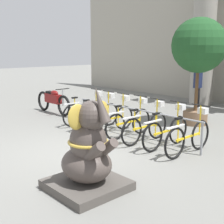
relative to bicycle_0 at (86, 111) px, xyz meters
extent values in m
plane|color=slate|center=(1.94, -1.85, -0.42)|extent=(60.00, 60.00, 0.00)
cylinder|color=gray|center=(0.43, 5.75, 2.08)|extent=(0.91, 0.91, 5.00)
cylinder|color=gray|center=(-0.25, 0.10, -0.04)|extent=(0.05, 0.05, 0.75)
cylinder|color=gray|center=(4.01, 0.10, -0.04)|extent=(0.05, 0.05, 0.75)
cylinder|color=gray|center=(1.88, 0.10, 0.33)|extent=(4.36, 0.04, 0.04)
torus|color=black|center=(0.00, 0.45, -0.07)|extent=(0.05, 0.70, 0.70)
torus|color=black|center=(0.00, -0.52, -0.07)|extent=(0.05, 0.70, 0.70)
cube|color=yellow|center=(0.00, -0.03, -0.02)|extent=(0.04, 0.87, 0.04)
cube|color=silver|center=(0.00, -0.52, 0.30)|extent=(0.06, 0.58, 0.03)
cylinder|color=yellow|center=(0.00, -0.42, 0.19)|extent=(0.03, 0.03, 0.51)
cube|color=black|center=(0.00, -0.42, 0.46)|extent=(0.08, 0.18, 0.04)
cylinder|color=yellow|center=(0.00, 0.41, 0.29)|extent=(0.03, 0.03, 0.71)
cylinder|color=black|center=(0.00, 0.41, 0.64)|extent=(0.48, 0.03, 0.03)
cube|color=silver|center=(0.00, 0.51, 0.50)|extent=(0.20, 0.16, 0.14)
torus|color=black|center=(0.63, 0.42, -0.07)|extent=(0.05, 0.70, 0.70)
torus|color=black|center=(0.63, -0.55, -0.07)|extent=(0.05, 0.70, 0.70)
cube|color=yellow|center=(0.63, -0.07, -0.02)|extent=(0.04, 0.87, 0.04)
cube|color=silver|center=(0.63, -0.55, 0.30)|extent=(0.06, 0.58, 0.03)
cylinder|color=yellow|center=(0.63, -0.45, 0.19)|extent=(0.03, 0.03, 0.51)
cube|color=black|center=(0.63, -0.45, 0.46)|extent=(0.08, 0.18, 0.04)
cylinder|color=yellow|center=(0.63, 0.38, 0.29)|extent=(0.03, 0.03, 0.71)
cylinder|color=black|center=(0.63, 0.38, 0.64)|extent=(0.48, 0.03, 0.03)
cube|color=silver|center=(0.63, 0.48, 0.50)|extent=(0.20, 0.16, 0.14)
torus|color=black|center=(1.25, 0.42, -0.07)|extent=(0.05, 0.70, 0.70)
torus|color=black|center=(1.25, -0.55, -0.07)|extent=(0.05, 0.70, 0.70)
cube|color=yellow|center=(1.25, -0.07, -0.02)|extent=(0.04, 0.87, 0.04)
cube|color=silver|center=(1.25, -0.55, 0.30)|extent=(0.06, 0.58, 0.03)
cylinder|color=yellow|center=(1.25, -0.45, 0.19)|extent=(0.03, 0.03, 0.51)
cube|color=black|center=(1.25, -0.45, 0.46)|extent=(0.08, 0.18, 0.04)
cylinder|color=yellow|center=(1.25, 0.38, 0.29)|extent=(0.03, 0.03, 0.71)
cylinder|color=black|center=(1.25, 0.38, 0.64)|extent=(0.48, 0.03, 0.03)
cube|color=silver|center=(1.25, 0.48, 0.50)|extent=(0.20, 0.16, 0.14)
torus|color=black|center=(1.88, 0.46, -0.07)|extent=(0.05, 0.70, 0.70)
torus|color=black|center=(1.88, -0.50, -0.07)|extent=(0.05, 0.70, 0.70)
cube|color=yellow|center=(1.88, -0.02, -0.02)|extent=(0.04, 0.87, 0.04)
cube|color=silver|center=(1.88, -0.50, 0.30)|extent=(0.06, 0.58, 0.03)
cylinder|color=yellow|center=(1.88, -0.40, 0.19)|extent=(0.03, 0.03, 0.51)
cube|color=black|center=(1.88, -0.40, 0.46)|extent=(0.08, 0.18, 0.04)
cylinder|color=yellow|center=(1.88, 0.42, 0.29)|extent=(0.03, 0.03, 0.71)
cylinder|color=black|center=(1.88, 0.42, 0.64)|extent=(0.48, 0.03, 0.03)
cube|color=silver|center=(1.88, 0.52, 0.50)|extent=(0.20, 0.16, 0.14)
torus|color=black|center=(2.51, 0.41, -0.07)|extent=(0.05, 0.70, 0.70)
torus|color=black|center=(2.51, -0.55, -0.07)|extent=(0.05, 0.70, 0.70)
cube|color=yellow|center=(2.51, -0.07, -0.02)|extent=(0.04, 0.87, 0.04)
cube|color=silver|center=(2.51, -0.55, 0.30)|extent=(0.06, 0.58, 0.03)
cylinder|color=yellow|center=(2.51, -0.45, 0.19)|extent=(0.03, 0.03, 0.51)
cube|color=black|center=(2.51, -0.45, 0.46)|extent=(0.08, 0.18, 0.04)
cylinder|color=yellow|center=(2.51, 0.37, 0.29)|extent=(0.03, 0.03, 0.71)
cylinder|color=black|center=(2.51, 0.37, 0.64)|extent=(0.48, 0.03, 0.03)
cube|color=silver|center=(2.51, 0.47, 0.50)|extent=(0.20, 0.16, 0.14)
torus|color=black|center=(3.13, 0.45, -0.07)|extent=(0.05, 0.70, 0.70)
torus|color=black|center=(3.13, -0.52, -0.07)|extent=(0.05, 0.70, 0.70)
cube|color=yellow|center=(3.13, -0.04, -0.02)|extent=(0.04, 0.87, 0.04)
cube|color=silver|center=(3.13, -0.52, 0.30)|extent=(0.06, 0.58, 0.03)
cylinder|color=yellow|center=(3.13, -0.42, 0.19)|extent=(0.03, 0.03, 0.51)
cube|color=black|center=(3.13, -0.42, 0.46)|extent=(0.08, 0.18, 0.04)
cylinder|color=yellow|center=(3.13, 0.41, 0.29)|extent=(0.03, 0.03, 0.71)
cylinder|color=black|center=(3.13, 0.41, 0.64)|extent=(0.48, 0.03, 0.03)
cube|color=silver|center=(3.13, 0.51, 0.50)|extent=(0.20, 0.16, 0.14)
torus|color=black|center=(3.76, 0.44, -0.07)|extent=(0.05, 0.70, 0.70)
torus|color=black|center=(3.76, -0.53, -0.07)|extent=(0.05, 0.70, 0.70)
cube|color=yellow|center=(3.76, -0.05, -0.02)|extent=(0.04, 0.87, 0.04)
cube|color=silver|center=(3.76, -0.53, 0.30)|extent=(0.06, 0.58, 0.03)
cylinder|color=yellow|center=(3.76, -0.43, 0.19)|extent=(0.03, 0.03, 0.51)
cube|color=black|center=(3.76, -0.43, 0.46)|extent=(0.08, 0.18, 0.04)
cylinder|color=yellow|center=(3.76, 0.40, 0.29)|extent=(0.03, 0.03, 0.71)
cylinder|color=black|center=(3.76, 0.40, 0.64)|extent=(0.48, 0.03, 0.03)
cube|color=silver|center=(3.76, 0.50, 0.50)|extent=(0.20, 0.16, 0.14)
cube|color=#4C4742|center=(3.64, -2.79, -0.34)|extent=(1.17, 1.17, 0.15)
ellipsoid|color=#4C423D|center=(3.64, -2.79, 0.02)|extent=(0.90, 0.80, 0.58)
ellipsoid|color=#4C423D|center=(3.69, -2.79, 0.42)|extent=(0.64, 0.58, 0.74)
sphere|color=#4C423D|center=(3.80, -2.79, 0.88)|extent=(0.48, 0.48, 0.48)
ellipsoid|color=gold|center=(3.74, -2.55, 0.88)|extent=(0.08, 0.34, 0.40)
ellipsoid|color=gold|center=(3.74, -3.03, 0.88)|extent=(0.08, 0.34, 0.40)
cone|color=#4C423D|center=(4.01, -2.79, 1.08)|extent=(0.41, 0.17, 0.60)
cylinder|color=#4C423D|center=(3.99, -2.66, 0.34)|extent=(0.47, 0.16, 0.42)
cylinder|color=#4C423D|center=(3.99, -2.93, 0.34)|extent=(0.47, 0.16, 0.42)
torus|color=gold|center=(3.69, -2.79, 0.42)|extent=(0.67, 0.67, 0.05)
torus|color=black|center=(-1.43, 0.14, -0.05)|extent=(0.74, 0.09, 0.74)
torus|color=black|center=(-2.81, 0.14, -0.05)|extent=(0.74, 0.09, 0.74)
cube|color=maroon|center=(-2.12, 0.14, 0.13)|extent=(0.83, 0.22, 0.32)
ellipsoid|color=maroon|center=(-2.02, 0.14, 0.33)|extent=(0.40, 0.20, 0.20)
cube|color=black|center=(-2.30, 0.14, 0.33)|extent=(0.36, 0.18, 0.08)
cylinder|color=#99999E|center=(-1.48, 0.14, 0.23)|extent=(0.04, 0.04, 0.56)
cylinder|color=black|center=(-1.48, 0.14, 0.53)|extent=(0.03, 0.55, 0.03)
cylinder|color=#28282D|center=(0.84, 4.92, -0.01)|extent=(0.11, 0.11, 0.81)
cylinder|color=#28282D|center=(0.84, 4.75, -0.01)|extent=(0.11, 0.11, 0.81)
cube|color=#1E284C|center=(0.84, 4.84, 0.69)|extent=(0.20, 0.32, 0.60)
sphere|color=tan|center=(0.84, 4.84, 1.12)|extent=(0.22, 0.22, 0.22)
cylinder|color=#1E284C|center=(0.84, 5.04, 0.72)|extent=(0.07, 0.07, 0.54)
cylinder|color=#1E284C|center=(0.84, 4.64, 0.72)|extent=(0.07, 0.07, 0.54)
cylinder|color=brown|center=(2.28, 2.51, -0.20)|extent=(0.75, 0.75, 0.43)
cylinder|color=brown|center=(2.28, 2.51, 0.68)|extent=(0.10, 0.10, 1.32)
sphere|color=#1E4C23|center=(2.28, 2.51, 1.99)|extent=(1.64, 1.64, 1.64)
camera|label=1|loc=(7.53, -5.77, 1.91)|focal=50.00mm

